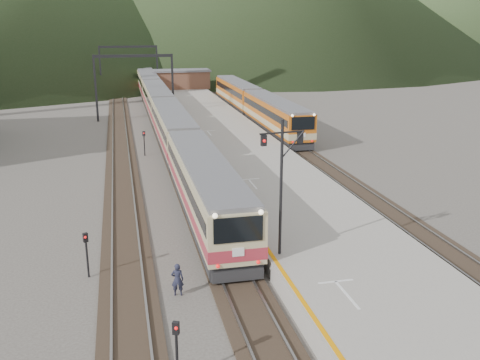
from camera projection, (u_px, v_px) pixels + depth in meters
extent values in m
cube|color=black|center=(172.00, 144.00, 53.22)|extent=(2.60, 200.00, 0.12)
cube|color=slate|center=(164.00, 143.00, 53.04)|extent=(0.10, 200.00, 0.14)
cube|color=slate|center=(179.00, 143.00, 53.34)|extent=(0.10, 200.00, 0.14)
cube|color=black|center=(120.00, 147.00, 52.16)|extent=(2.60, 200.00, 0.12)
cube|color=slate|center=(113.00, 146.00, 51.98)|extent=(0.10, 200.00, 0.14)
cube|color=slate|center=(128.00, 145.00, 52.28)|extent=(0.10, 200.00, 0.14)
cube|color=black|center=(282.00, 139.00, 55.66)|extent=(2.60, 200.00, 0.12)
cube|color=slate|center=(275.00, 138.00, 55.48)|extent=(0.10, 200.00, 0.14)
cube|color=slate|center=(289.00, 137.00, 55.78)|extent=(0.10, 200.00, 0.14)
cube|color=gray|center=(231.00, 141.00, 52.41)|extent=(8.00, 100.00, 1.00)
cube|color=black|center=(96.00, 89.00, 64.53)|extent=(0.25, 0.25, 8.00)
cube|color=black|center=(173.00, 87.00, 66.50)|extent=(0.25, 0.25, 8.00)
cube|color=black|center=(133.00, 56.00, 64.43)|extent=(9.30, 0.22, 0.35)
cube|color=black|center=(101.00, 71.00, 87.89)|extent=(0.25, 0.25, 8.00)
cube|color=black|center=(157.00, 70.00, 89.87)|extent=(0.25, 0.25, 8.00)
cube|color=black|center=(128.00, 47.00, 87.80)|extent=(9.30, 0.22, 0.35)
cube|color=brown|center=(182.00, 80.00, 89.26)|extent=(9.00, 4.00, 2.80)
cube|color=slate|center=(181.00, 70.00, 88.82)|extent=(9.40, 4.40, 0.30)
cube|color=tan|center=(205.00, 188.00, 32.97)|extent=(2.78, 18.67, 3.39)
cube|color=tan|center=(173.00, 129.00, 50.89)|extent=(2.78, 18.67, 3.39)
cube|color=tan|center=(158.00, 101.00, 68.81)|extent=(2.78, 18.67, 3.39)
cube|color=tan|center=(148.00, 85.00, 86.73)|extent=(2.78, 18.67, 3.39)
cube|color=tan|center=(143.00, 74.00, 104.65)|extent=(2.78, 18.67, 3.39)
cube|color=#AF5412|center=(275.00, 117.00, 57.75)|extent=(2.71, 18.20, 3.30)
cube|color=#AF5412|center=(237.00, 95.00, 75.23)|extent=(2.71, 18.20, 3.30)
cylinder|color=black|center=(281.00, 189.00, 24.94)|extent=(0.14, 0.14, 6.57)
cube|color=black|center=(282.00, 133.00, 24.17)|extent=(2.19, 0.31, 0.07)
cube|color=black|center=(264.00, 140.00, 23.97)|extent=(0.27, 0.21, 0.50)
cube|color=black|center=(300.00, 138.00, 24.54)|extent=(0.27, 0.21, 0.50)
cylinder|color=black|center=(177.00, 355.00, 17.99)|extent=(0.10, 0.10, 2.00)
cube|color=black|center=(176.00, 328.00, 17.69)|extent=(0.27, 0.24, 0.45)
cylinder|color=black|center=(144.00, 145.00, 48.59)|extent=(0.10, 0.10, 2.00)
cube|color=black|center=(144.00, 134.00, 48.29)|extent=(0.27, 0.24, 0.45)
cylinder|color=black|center=(87.00, 258.00, 25.40)|extent=(0.10, 0.10, 2.00)
cube|color=black|center=(85.00, 237.00, 25.11)|extent=(0.26, 0.23, 0.45)
imported|color=#1F2133|center=(177.00, 279.00, 23.78)|extent=(0.61, 0.45, 1.54)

